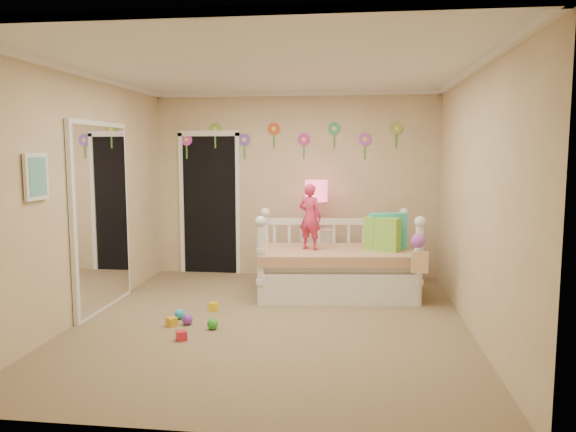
# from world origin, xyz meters

# --- Properties ---
(floor) EXTENTS (4.00, 4.50, 0.01)m
(floor) POSITION_xyz_m (0.00, 0.00, 0.00)
(floor) COLOR #7F684C
(floor) RESTS_ON ground
(ceiling) EXTENTS (4.00, 4.50, 0.01)m
(ceiling) POSITION_xyz_m (0.00, 0.00, 2.60)
(ceiling) COLOR white
(ceiling) RESTS_ON floor
(back_wall) EXTENTS (4.00, 0.01, 2.60)m
(back_wall) POSITION_xyz_m (0.00, 2.25, 1.30)
(back_wall) COLOR tan
(back_wall) RESTS_ON floor
(left_wall) EXTENTS (0.01, 4.50, 2.60)m
(left_wall) POSITION_xyz_m (-2.00, 0.00, 1.30)
(left_wall) COLOR tan
(left_wall) RESTS_ON floor
(right_wall) EXTENTS (0.01, 4.50, 2.60)m
(right_wall) POSITION_xyz_m (2.00, 0.00, 1.30)
(right_wall) COLOR tan
(right_wall) RESTS_ON floor
(crown_molding) EXTENTS (4.00, 4.50, 0.06)m
(crown_molding) POSITION_xyz_m (0.00, 0.00, 2.57)
(crown_molding) COLOR white
(crown_molding) RESTS_ON ceiling
(daybed) EXTENTS (2.02, 1.24, 1.04)m
(daybed) POSITION_xyz_m (0.63, 1.18, 0.52)
(daybed) COLOR white
(daybed) RESTS_ON floor
(pillow_turquoise) EXTENTS (0.47, 0.29, 0.44)m
(pillow_turquoise) POSITION_xyz_m (1.25, 1.27, 0.80)
(pillow_turquoise) COLOR #25BC9B
(pillow_turquoise) RESTS_ON daybed
(pillow_lime) EXTENTS (0.45, 0.34, 0.40)m
(pillow_lime) POSITION_xyz_m (1.18, 1.16, 0.78)
(pillow_lime) COLOR #86CA3D
(pillow_lime) RESTS_ON daybed
(child) EXTENTS (0.35, 0.29, 0.81)m
(child) POSITION_xyz_m (0.31, 1.12, 0.98)
(child) COLOR #D53055
(child) RESTS_ON daybed
(nightstand) EXTENTS (0.45, 0.35, 0.71)m
(nightstand) POSITION_xyz_m (0.32, 1.90, 0.36)
(nightstand) COLOR white
(nightstand) RESTS_ON floor
(table_lamp) EXTENTS (0.31, 0.31, 0.67)m
(table_lamp) POSITION_xyz_m (0.32, 1.90, 1.16)
(table_lamp) COLOR #D51C88
(table_lamp) RESTS_ON nightstand
(closet_doorway) EXTENTS (0.90, 0.04, 2.07)m
(closet_doorway) POSITION_xyz_m (-1.25, 2.23, 1.03)
(closet_doorway) COLOR black
(closet_doorway) RESTS_ON back_wall
(flower_decals) EXTENTS (3.40, 0.02, 0.50)m
(flower_decals) POSITION_xyz_m (-0.09, 2.24, 1.94)
(flower_decals) COLOR #B2668C
(flower_decals) RESTS_ON back_wall
(mirror_closet) EXTENTS (0.07, 1.30, 2.10)m
(mirror_closet) POSITION_xyz_m (-1.96, 0.30, 1.05)
(mirror_closet) COLOR white
(mirror_closet) RESTS_ON left_wall
(wall_picture) EXTENTS (0.05, 0.34, 0.42)m
(wall_picture) POSITION_xyz_m (-1.97, -0.90, 1.55)
(wall_picture) COLOR white
(wall_picture) RESTS_ON left_wall
(hanging_bag) EXTENTS (0.20, 0.16, 0.36)m
(hanging_bag) POSITION_xyz_m (1.55, 0.64, 0.63)
(hanging_bag) COLOR beige
(hanging_bag) RESTS_ON daybed
(toy_scatter) EXTENTS (1.15, 1.48, 0.11)m
(toy_scatter) POSITION_xyz_m (-0.84, -0.22, 0.06)
(toy_scatter) COLOR #996666
(toy_scatter) RESTS_ON floor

